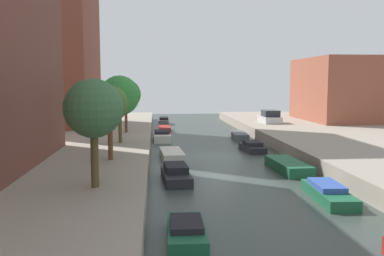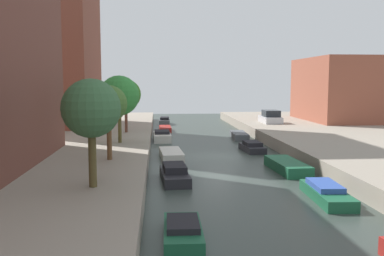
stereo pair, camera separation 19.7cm
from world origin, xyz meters
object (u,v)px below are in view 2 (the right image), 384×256
object	(u,v)px
parked_car	(270,117)
moored_boat_left_2	(171,154)
street_tree_1	(109,104)
street_tree_2	(119,96)
moored_boat_left_1	(175,174)
moored_boat_right_1	(326,193)
street_tree_3	(126,95)
low_block_right	(349,89)
moored_boat_left_5	(165,121)
moored_boat_right_2	(287,166)
moored_boat_left_0	(183,231)
apartment_tower_far	(43,13)
moored_boat_right_4	(239,135)
moored_boat_right_3	(252,147)
moored_boat_left_4	(165,129)
moored_boat_left_3	(162,136)
street_tree_0	(91,109)

from	to	relation	value
parked_car	moored_boat_left_2	xyz separation A→B (m)	(-11.46, -15.47, -1.30)
street_tree_1	street_tree_2	xyz separation A→B (m)	(0.00, 6.94, 0.27)
moored_boat_left_1	moored_boat_right_1	distance (m)	8.20
street_tree_3	moored_boat_right_1	size ratio (longest dim) A/B	1.10
low_block_right	moored_boat_left_5	size ratio (longest dim) A/B	3.39
moored_boat_left_2	moored_boat_right_2	distance (m)	8.64
moored_boat_left_0	moored_boat_left_5	bearing A→B (deg)	89.90
street_tree_1	moored_boat_right_2	xyz separation A→B (m)	(10.79, 0.56, -3.90)
parked_car	moored_boat_right_1	bearing A→B (deg)	-99.61
apartment_tower_far	street_tree_2	distance (m)	18.34
parked_car	moored_boat_left_5	xyz separation A→B (m)	(-11.51, 9.16, -1.17)
moored_boat_right_1	moored_boat_left_1	bearing A→B (deg)	148.02
street_tree_2	moored_boat_right_4	size ratio (longest dim) A/B	1.14
parked_car	moored_boat_right_3	xyz separation A→B (m)	(-4.96, -13.00, -1.24)
moored_boat_left_4	moored_boat_left_0	bearing A→B (deg)	-89.99
street_tree_1	moored_boat_left_0	bearing A→B (deg)	-70.49
moored_boat_left_2	moored_boat_right_4	world-z (taller)	moored_boat_right_4
street_tree_3	moored_boat_left_3	world-z (taller)	street_tree_3
street_tree_2	moored_boat_right_2	size ratio (longest dim) A/B	1.07
street_tree_1	moored_boat_right_2	world-z (taller)	street_tree_1
apartment_tower_far	street_tree_1	distance (m)	24.14
low_block_right	moored_boat_left_4	xyz separation A→B (m)	(-21.54, -1.08, -4.37)
low_block_right	parked_car	distance (m)	10.71
street_tree_2	street_tree_3	xyz separation A→B (m)	(0.00, 6.60, -0.11)
low_block_right	moored_boat_left_3	world-z (taller)	low_block_right
moored_boat_left_4	moored_boat_left_1	bearing A→B (deg)	-89.81
moored_boat_left_0	apartment_tower_far	bearing A→B (deg)	111.76
moored_boat_left_2	parked_car	bearing A→B (deg)	53.45
parked_car	moored_boat_right_1	world-z (taller)	parked_car
moored_boat_left_0	moored_boat_right_2	size ratio (longest dim) A/B	0.71
street_tree_0	moored_boat_left_3	world-z (taller)	street_tree_0
low_block_right	moored_boat_right_4	xyz separation A→B (m)	(-14.43, -7.60, -4.34)
moored_boat_left_3	moored_boat_right_1	distance (m)	22.03
apartment_tower_far	street_tree_0	xyz separation A→B (m)	(8.81, -27.37, -8.12)
street_tree_0	moored_boat_left_0	world-z (taller)	street_tree_0
moored_boat_left_3	street_tree_1	bearing A→B (deg)	-102.19
moored_boat_left_4	moored_boat_left_5	size ratio (longest dim) A/B	1.05
moored_boat_left_2	low_block_right	bearing A→B (deg)	39.97
low_block_right	moored_boat_right_1	xyz separation A→B (m)	(-14.51, -29.40, -4.31)
low_block_right	moored_boat_left_2	size ratio (longest dim) A/B	2.89
moored_boat_left_5	moored_boat_right_2	world-z (taller)	moored_boat_left_5
street_tree_0	moored_boat_left_4	xyz separation A→B (m)	(3.65, 28.95, -4.10)
street_tree_1	street_tree_0	bearing A→B (deg)	-90.00
moored_boat_right_4	moored_boat_right_1	bearing A→B (deg)	-90.21
street_tree_1	moored_boat_left_0	distance (m)	11.62
moored_boat_right_1	parked_car	bearing A→B (deg)	80.39
street_tree_1	moored_boat_left_5	distance (m)	30.70
moored_boat_right_2	moored_boat_right_3	distance (m)	7.53
low_block_right	parked_car	bearing A→B (deg)	-165.98
moored_boat_left_1	moored_boat_left_2	world-z (taller)	moored_boat_left_1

